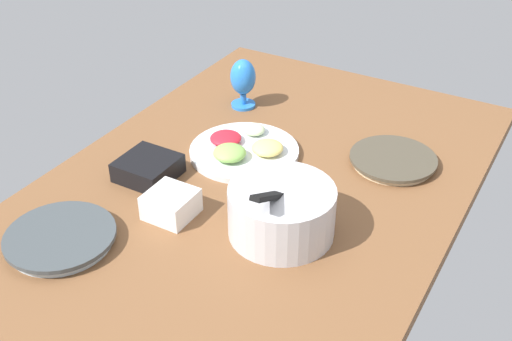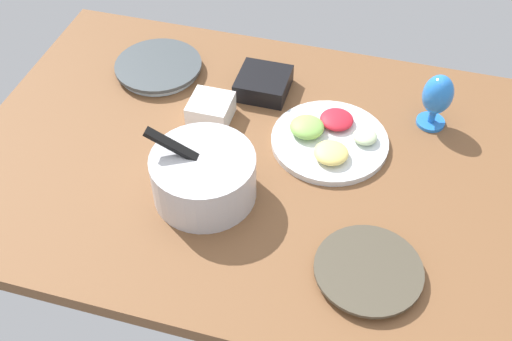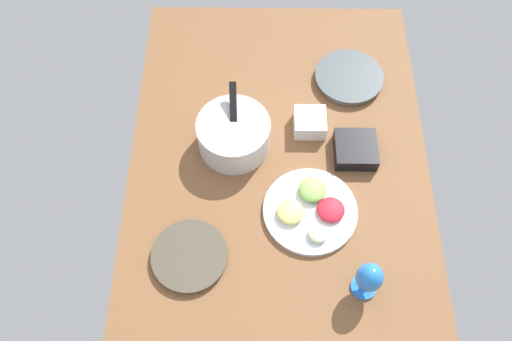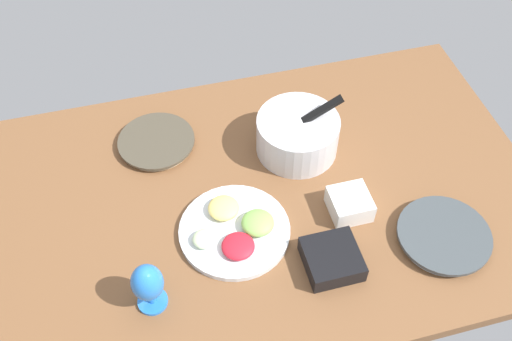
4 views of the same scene
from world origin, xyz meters
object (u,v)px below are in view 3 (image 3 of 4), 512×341
at_px(dinner_plate_left, 190,256).
at_px(square_bowl_black, 356,149).
at_px(dinner_plate_right, 349,78).
at_px(hurricane_glass_blue, 369,278).
at_px(mixing_bowl, 234,134).
at_px(square_bowl_white, 310,122).
at_px(fruit_platter, 311,209).

distance_m(dinner_plate_left, square_bowl_black, 0.67).
distance_m(dinner_plate_right, hurricane_glass_blue, 0.81).
xyz_separation_m(dinner_plate_left, mixing_bowl, (0.42, -0.13, 0.05)).
distance_m(hurricane_glass_blue, square_bowl_black, 0.48).
relative_size(dinner_plate_right, hurricane_glass_blue, 1.61).
height_order(dinner_plate_right, square_bowl_white, square_bowl_white).
xyz_separation_m(mixing_bowl, fruit_platter, (-0.26, -0.26, -0.05)).
distance_m(dinner_plate_right, square_bowl_black, 0.33).
height_order(fruit_platter, square_bowl_black, same).
xyz_separation_m(hurricane_glass_blue, square_bowl_white, (0.59, 0.14, -0.06)).
distance_m(mixing_bowl, square_bowl_black, 0.43).
bearing_deg(square_bowl_white, dinner_plate_right, -35.90).
distance_m(dinner_plate_left, fruit_platter, 0.42).
bearing_deg(hurricane_glass_blue, mixing_bowl, 38.68).
distance_m(fruit_platter, square_bowl_white, 0.33).
height_order(dinner_plate_left, square_bowl_black, square_bowl_black).
height_order(square_bowl_black, square_bowl_white, square_bowl_white).
height_order(dinner_plate_left, square_bowl_white, square_bowl_white).
xyz_separation_m(dinner_plate_right, square_bowl_white, (-0.22, 0.16, 0.02)).
height_order(dinner_plate_left, dinner_plate_right, dinner_plate_right).
height_order(fruit_platter, square_bowl_white, square_bowl_white).
xyz_separation_m(dinner_plate_left, hurricane_glass_blue, (-0.09, -0.54, 0.08)).
distance_m(square_bowl_black, square_bowl_white, 0.19).
relative_size(dinner_plate_left, square_bowl_white, 2.16).
bearing_deg(hurricane_glass_blue, dinner_plate_right, -1.04).
bearing_deg(square_bowl_white, mixing_bowl, 105.30).
height_order(hurricane_glass_blue, square_bowl_white, hurricane_glass_blue).
bearing_deg(hurricane_glass_blue, square_bowl_white, 13.74).
bearing_deg(mixing_bowl, square_bowl_black, -94.65).
relative_size(dinner_plate_right, square_bowl_white, 2.32).
relative_size(dinner_plate_right, mixing_bowl, 0.98).
bearing_deg(hurricane_glass_blue, fruit_platter, 31.00).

